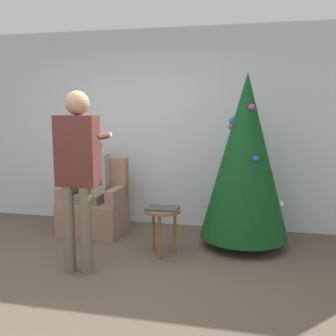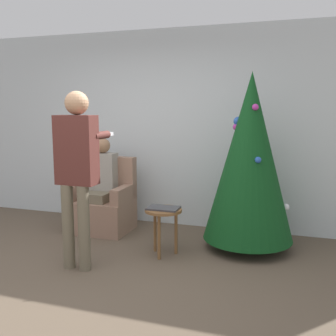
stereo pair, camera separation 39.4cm
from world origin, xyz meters
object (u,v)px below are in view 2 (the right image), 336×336
object	(u,v)px
christmas_tree	(250,157)
person_seated	(101,181)
side_stool	(163,217)
person_standing	(77,163)
armchair	(103,205)

from	to	relation	value
christmas_tree	person_seated	size ratio (longest dim) A/B	1.65
christmas_tree	side_stool	bearing A→B (deg)	-149.61
person_seated	person_standing	bearing A→B (deg)	-72.77
christmas_tree	person_seated	xyz separation A→B (m)	(-1.96, 0.08, -0.40)
person_standing	christmas_tree	bearing A→B (deg)	34.73
person_standing	side_stool	distance (m)	1.13
person_seated	side_stool	xyz separation A→B (m)	(1.08, -0.59, -0.24)
armchair	person_seated	size ratio (longest dim) A/B	0.79
person_seated	christmas_tree	bearing A→B (deg)	-2.38
christmas_tree	person_standing	world-z (taller)	christmas_tree
christmas_tree	person_seated	distance (m)	2.00
christmas_tree	person_standing	size ratio (longest dim) A/B	1.13
person_seated	side_stool	size ratio (longest dim) A/B	2.34
armchair	person_seated	bearing A→B (deg)	-90.00
person_standing	side_stool	xyz separation A→B (m)	(0.72, 0.59, -0.65)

